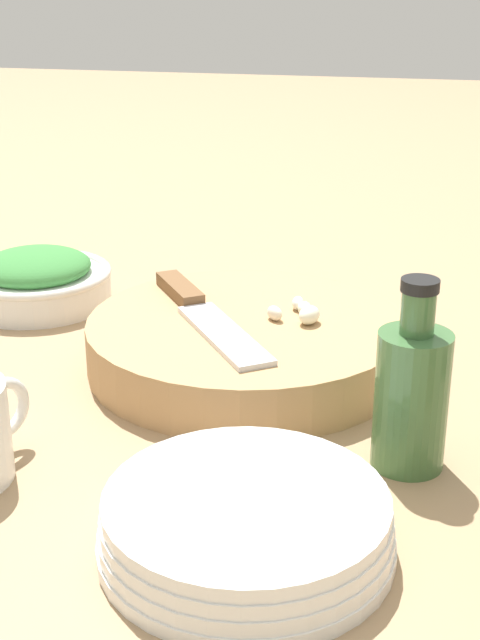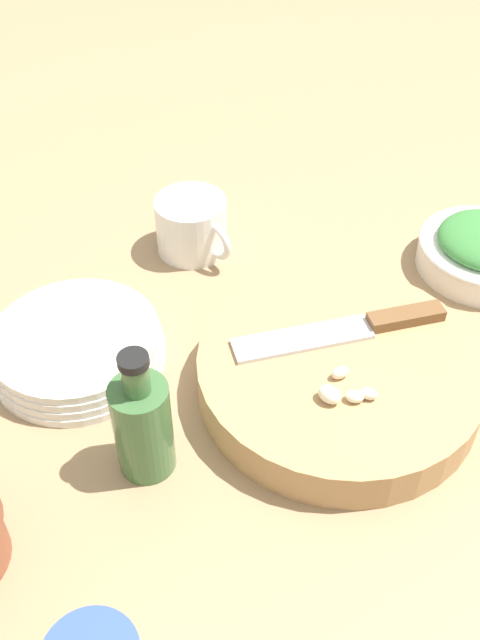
% 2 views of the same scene
% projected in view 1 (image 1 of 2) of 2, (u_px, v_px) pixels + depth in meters
% --- Properties ---
extents(ground_plane, '(5.00, 5.00, 0.00)m').
position_uv_depth(ground_plane, '(249.00, 418.00, 0.74)').
color(ground_plane, '#997A56').
extents(cutting_board, '(0.29, 0.29, 0.05)m').
position_uv_depth(cutting_board, '(246.00, 343.00, 0.82)').
color(cutting_board, tan).
rests_on(cutting_board, ground_plane).
extents(chef_knife, '(0.16, 0.20, 0.01)m').
position_uv_depth(chef_knife, '(201.00, 311.00, 0.82)').
color(chef_knife, brown).
rests_on(chef_knife, cutting_board).
extents(garlic_cloves, '(0.05, 0.06, 0.02)m').
position_uv_depth(garlic_cloves, '(300.00, 311.00, 0.81)').
color(garlic_cloves, silver).
rests_on(garlic_cloves, cutting_board).
extents(herb_bowl, '(0.16, 0.16, 0.06)m').
position_uv_depth(herb_bowl, '(37.00, 279.00, 0.98)').
color(herb_bowl, silver).
rests_on(herb_bowl, ground_plane).
extents(plate_stack, '(0.19, 0.19, 0.04)m').
position_uv_depth(plate_stack, '(246.00, 524.00, 0.56)').
color(plate_stack, silver).
rests_on(plate_stack, ground_plane).
extents(oil_bottle, '(0.05, 0.05, 0.15)m').
position_uv_depth(oil_bottle, '(412.00, 394.00, 0.65)').
color(oil_bottle, '#3D6638').
rests_on(oil_bottle, ground_plane).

